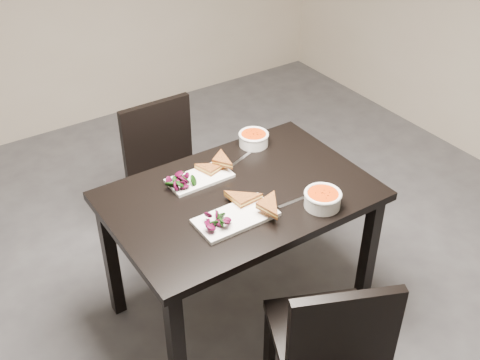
{
  "coord_description": "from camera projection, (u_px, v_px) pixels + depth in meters",
  "views": [
    {
      "loc": [
        -0.95,
        -1.67,
        2.33
      ],
      "look_at": [
        0.25,
        0.13,
        0.82
      ],
      "focal_mm": 43.89,
      "sensor_mm": 36.0,
      "label": 1
    }
  ],
  "objects": [
    {
      "name": "ground",
      "position": [
        213.0,
        344.0,
        2.9
      ],
      "size": [
        5.0,
        5.0,
        0.0
      ],
      "primitive_type": "plane",
      "color": "#47474C",
      "rests_on": "ground"
    },
    {
      "name": "table",
      "position": [
        240.0,
        210.0,
        2.74
      ],
      "size": [
        1.2,
        0.8,
        0.75
      ],
      "color": "black",
      "rests_on": "ground"
    },
    {
      "name": "chair_near",
      "position": [
        330.0,
        340.0,
        2.32
      ],
      "size": [
        0.55,
        0.55,
        0.85
      ],
      "rotation": [
        0.0,
        0.0,
        -0.41
      ],
      "color": "black",
      "rests_on": "ground"
    },
    {
      "name": "chair_far",
      "position": [
        168.0,
        168.0,
        3.32
      ],
      "size": [
        0.42,
        0.42,
        0.85
      ],
      "rotation": [
        0.0,
        0.0,
        0.0
      ],
      "color": "black",
      "rests_on": "ground"
    },
    {
      "name": "plate_near",
      "position": [
        236.0,
        218.0,
        2.51
      ],
      "size": [
        0.35,
        0.18,
        0.02
      ],
      "primitive_type": "cube",
      "color": "white",
      "rests_on": "table"
    },
    {
      "name": "sandwich_near",
      "position": [
        246.0,
        204.0,
        2.53
      ],
      "size": [
        0.19,
        0.14,
        0.06
      ],
      "primitive_type": null,
      "rotation": [
        0.0,
        0.0,
        0.07
      ],
      "color": "#A65C23",
      "rests_on": "plate_near"
    },
    {
      "name": "salad_near",
      "position": [
        216.0,
        220.0,
        2.45
      ],
      "size": [
        0.11,
        0.1,
        0.05
      ],
      "primitive_type": null,
      "color": "black",
      "rests_on": "plate_near"
    },
    {
      "name": "soup_bowl_near",
      "position": [
        323.0,
        198.0,
        2.57
      ],
      "size": [
        0.17,
        0.17,
        0.07
      ],
      "color": "white",
      "rests_on": "table"
    },
    {
      "name": "cutlery_near",
      "position": [
        295.0,
        201.0,
        2.62
      ],
      "size": [
        0.18,
        0.02,
        0.0
      ],
      "primitive_type": "cube",
      "rotation": [
        0.0,
        0.0,
        -0.03
      ],
      "color": "silver",
      "rests_on": "table"
    },
    {
      "name": "plate_far",
      "position": [
        200.0,
        178.0,
        2.76
      ],
      "size": [
        0.3,
        0.15,
        0.02
      ],
      "primitive_type": "cube",
      "color": "white",
      "rests_on": "table"
    },
    {
      "name": "sandwich_far",
      "position": [
        213.0,
        170.0,
        2.76
      ],
      "size": [
        0.18,
        0.15,
        0.05
      ],
      "primitive_type": null,
      "rotation": [
        0.0,
        0.0,
        0.29
      ],
      "color": "#A65C23",
      "rests_on": "plate_far"
    },
    {
      "name": "salad_far",
      "position": [
        181.0,
        180.0,
        2.7
      ],
      "size": [
        0.09,
        0.09,
        0.04
      ],
      "primitive_type": null,
      "color": "black",
      "rests_on": "plate_far"
    },
    {
      "name": "soup_bowl_far",
      "position": [
        254.0,
        138.0,
        3.0
      ],
      "size": [
        0.16,
        0.16,
        0.07
      ],
      "color": "white",
      "rests_on": "table"
    },
    {
      "name": "cutlery_far",
      "position": [
        239.0,
        160.0,
        2.9
      ],
      "size": [
        0.17,
        0.08,
        0.0
      ],
      "primitive_type": "cube",
      "rotation": [
        0.0,
        0.0,
        0.36
      ],
      "color": "silver",
      "rests_on": "table"
    }
  ]
}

